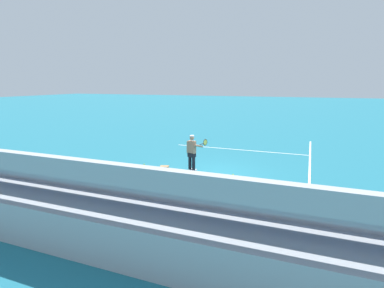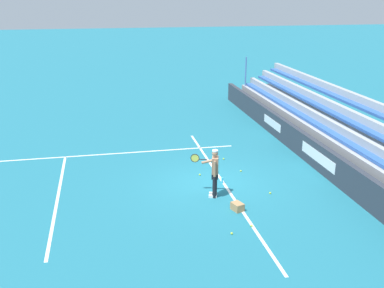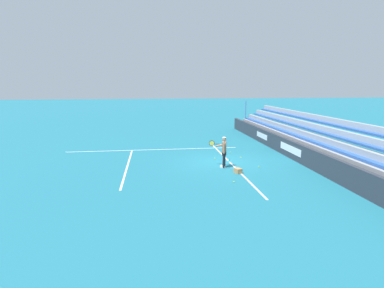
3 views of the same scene
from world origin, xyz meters
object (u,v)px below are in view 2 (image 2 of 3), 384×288
(tennis_player, at_px, (214,172))
(tennis_ball_by_box, at_px, (270,193))
(tennis_ball_midcourt, at_px, (252,226))
(tennis_ball_far_right, at_px, (224,159))
(tennis_ball_on_baseline, at_px, (241,171))
(tennis_ball_far_left, at_px, (200,175))
(tennis_ball_near_player, at_px, (232,233))
(ball_box_cardboard, at_px, (237,207))
(water_bottle, at_px, (222,180))

(tennis_player, relative_size, tennis_ball_by_box, 25.98)
(tennis_player, height_order, tennis_ball_by_box, tennis_player)
(tennis_ball_midcourt, height_order, tennis_ball_far_right, same)
(tennis_ball_on_baseline, distance_m, tennis_ball_far_left, 1.69)
(tennis_ball_near_player, xyz_separation_m, tennis_ball_far_right, (6.11, -1.43, 0.00))
(tennis_player, bearing_deg, tennis_ball_far_right, -20.70)
(tennis_ball_by_box, relative_size, tennis_ball_on_baseline, 1.00)
(ball_box_cardboard, bearing_deg, tennis_ball_far_right, -9.92)
(ball_box_cardboard, relative_size, tennis_ball_on_baseline, 6.06)
(tennis_ball_far_left, distance_m, tennis_ball_near_player, 4.60)
(tennis_player, xyz_separation_m, tennis_ball_midcourt, (-2.34, -0.59, -0.86))
(tennis_ball_near_player, height_order, water_bottle, water_bottle)
(tennis_player, xyz_separation_m, tennis_ball_by_box, (-0.22, -2.01, -0.86))
(tennis_ball_on_baseline, height_order, tennis_ball_far_left, same)
(water_bottle, bearing_deg, tennis_ball_midcourt, -179.77)
(tennis_ball_midcourt, bearing_deg, tennis_ball_on_baseline, -13.23)
(tennis_player, height_order, tennis_ball_midcourt, tennis_player)
(tennis_ball_far_right, xyz_separation_m, water_bottle, (-2.42, 0.72, 0.08))
(tennis_ball_far_left, bearing_deg, water_bottle, -144.10)
(tennis_ball_on_baseline, distance_m, water_bottle, 1.41)
(tennis_ball_near_player, bearing_deg, tennis_ball_far_left, -0.64)
(tennis_player, height_order, tennis_ball_far_left, tennis_player)
(ball_box_cardboard, distance_m, tennis_ball_near_player, 1.59)
(tennis_ball_midcourt, height_order, tennis_ball_by_box, same)
(tennis_ball_midcourt, relative_size, tennis_ball_far_left, 1.00)
(ball_box_cardboard, xyz_separation_m, tennis_ball_on_baseline, (3.19, -1.12, -0.10))
(tennis_ball_near_player, bearing_deg, ball_box_cardboard, -22.91)
(tennis_player, bearing_deg, tennis_ball_by_box, -96.24)
(tennis_ball_far_left, xyz_separation_m, tennis_ball_near_player, (-4.60, 0.05, 0.00))
(tennis_ball_by_box, distance_m, tennis_ball_on_baseline, 2.24)
(tennis_ball_midcourt, relative_size, tennis_ball_by_box, 1.00)
(tennis_ball_on_baseline, xyz_separation_m, tennis_ball_far_left, (-0.05, 1.69, 0.00))
(tennis_ball_near_player, bearing_deg, tennis_ball_by_box, -41.14)
(tennis_ball_near_player, xyz_separation_m, water_bottle, (3.69, -0.71, 0.08))
(tennis_player, bearing_deg, water_bottle, -29.38)
(ball_box_cardboard, bearing_deg, tennis_ball_midcourt, -174.78)
(tennis_ball_midcourt, bearing_deg, water_bottle, 0.23)
(tennis_ball_by_box, xyz_separation_m, tennis_ball_far_right, (3.67, 0.70, 0.00))
(tennis_ball_midcourt, bearing_deg, tennis_ball_by_box, -33.64)
(tennis_ball_by_box, distance_m, tennis_ball_near_player, 3.24)
(tennis_ball_on_baseline, distance_m, tennis_ball_near_player, 4.96)
(tennis_ball_by_box, distance_m, water_bottle, 1.90)
(tennis_ball_far_left, relative_size, tennis_ball_near_player, 1.00)
(tennis_ball_midcourt, height_order, tennis_ball_near_player, same)
(tennis_ball_by_box, distance_m, tennis_ball_far_left, 3.00)
(tennis_player, xyz_separation_m, tennis_ball_near_player, (-2.66, 0.13, -0.86))
(tennis_ball_far_left, bearing_deg, tennis_ball_on_baseline, -88.38)
(tennis_ball_near_player, bearing_deg, tennis_ball_midcourt, -66.13)
(water_bottle, bearing_deg, tennis_ball_near_player, 169.15)
(tennis_player, relative_size, tennis_ball_far_right, 25.98)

